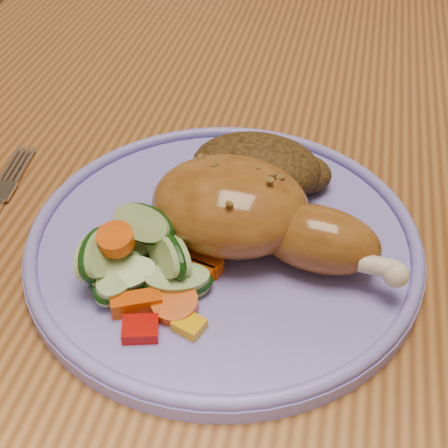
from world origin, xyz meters
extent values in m
cube|color=brown|center=(0.00, 0.00, 0.73)|extent=(0.90, 1.40, 0.04)
cube|color=brown|center=(-0.39, 0.64, 0.35)|extent=(0.06, 0.06, 0.71)
cube|color=#4C2D16|center=(0.00, 0.55, 0.43)|extent=(0.42, 0.42, 0.04)
cylinder|color=#4C2D16|center=(-0.18, 0.37, 0.21)|extent=(0.04, 0.04, 0.41)
cylinder|color=#4C2D16|center=(-0.18, 0.73, 0.21)|extent=(0.04, 0.04, 0.41)
cylinder|color=#4C2D16|center=(0.18, 0.37, 0.21)|extent=(0.04, 0.04, 0.41)
cylinder|color=#4C2D16|center=(0.18, 0.73, 0.21)|extent=(0.04, 0.04, 0.41)
cylinder|color=#796FCC|center=(-0.05, -0.11, 0.76)|extent=(0.30, 0.30, 0.01)
torus|color=#796FCC|center=(-0.05, -0.11, 0.77)|extent=(0.30, 0.30, 0.01)
ellipsoid|color=brown|center=(-0.05, -0.11, 0.79)|extent=(0.12, 0.10, 0.06)
ellipsoid|color=brown|center=(0.02, -0.12, 0.79)|extent=(0.10, 0.06, 0.05)
sphere|color=beige|center=(0.08, -0.15, 0.79)|extent=(0.02, 0.02, 0.02)
ellipsoid|color=#483112|center=(-0.04, -0.04, 0.78)|extent=(0.11, 0.08, 0.05)
ellipsoid|color=#483112|center=(0.00, -0.03, 0.77)|extent=(0.05, 0.04, 0.03)
ellipsoid|color=#483112|center=(-0.07, -0.05, 0.77)|extent=(0.04, 0.04, 0.02)
cube|color=#A50A05|center=(-0.08, -0.21, 0.77)|extent=(0.03, 0.02, 0.01)
cube|color=#E5A507|center=(-0.05, -0.20, 0.77)|extent=(0.02, 0.02, 0.01)
cube|color=#E65007|center=(-0.06, -0.15, 0.77)|extent=(0.03, 0.02, 0.01)
cylinder|color=#E65007|center=(-0.12, -0.16, 0.79)|extent=(0.03, 0.03, 0.01)
cylinder|color=#E65007|center=(-0.07, -0.19, 0.77)|extent=(0.03, 0.03, 0.02)
cube|color=#E65007|center=(-0.09, -0.19, 0.77)|extent=(0.04, 0.03, 0.01)
cylinder|color=#E65007|center=(-0.13, -0.14, 0.77)|extent=(0.03, 0.03, 0.02)
cube|color=#E65007|center=(-0.06, -0.16, 0.77)|extent=(0.03, 0.02, 0.01)
cylinder|color=#ABCD85|center=(-0.11, -0.18, 0.77)|extent=(0.06, 0.06, 0.03)
cylinder|color=#ABCD85|center=(-0.10, -0.14, 0.79)|extent=(0.06, 0.05, 0.04)
cylinder|color=#ABCD85|center=(-0.13, -0.17, 0.79)|extent=(0.04, 0.05, 0.05)
cylinder|color=#ABCD85|center=(-0.08, -0.16, 0.78)|extent=(0.05, 0.05, 0.05)
cylinder|color=#ABCD85|center=(-0.07, -0.17, 0.77)|extent=(0.06, 0.06, 0.02)
cylinder|color=#ABCD85|center=(-0.11, -0.15, 0.77)|extent=(0.06, 0.06, 0.02)
cylinder|color=#ABCD85|center=(-0.11, -0.18, 0.77)|extent=(0.05, 0.05, 0.03)
cube|color=silver|center=(-0.25, -0.08, 0.75)|extent=(0.03, 0.08, 0.00)
camera|label=1|loc=(0.03, -0.45, 1.09)|focal=50.00mm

